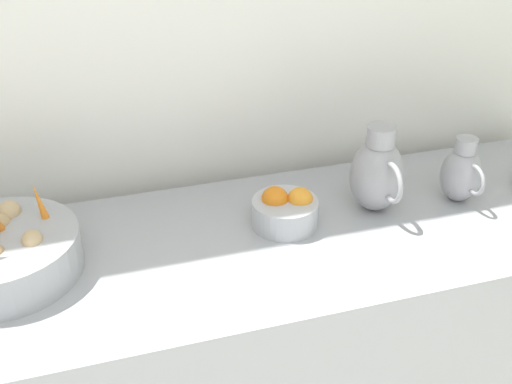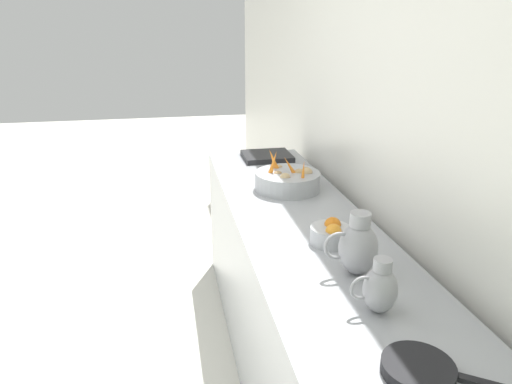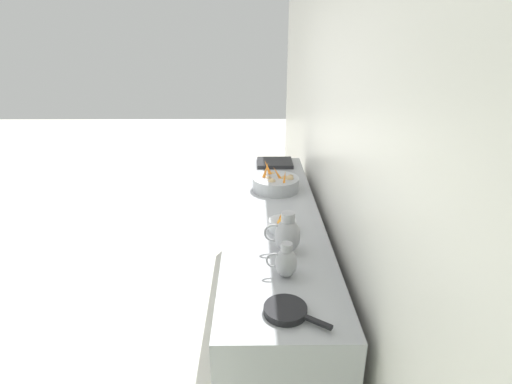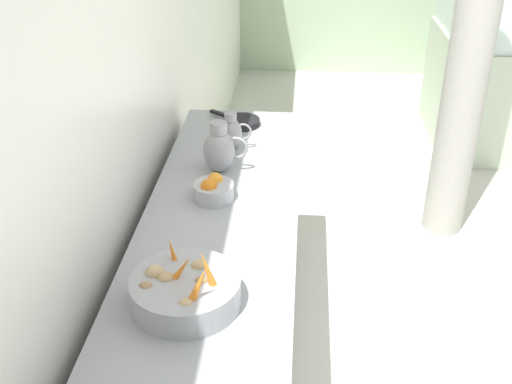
# 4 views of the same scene
# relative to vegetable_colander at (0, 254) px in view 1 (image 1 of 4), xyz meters

# --- Properties ---
(prep_counter) EXTENTS (0.66, 2.64, 0.93)m
(prep_counter) POSITION_rel_vegetable_colander_xyz_m (0.04, 0.44, -0.52)
(prep_counter) COLOR #9EA0A5
(prep_counter) RESTS_ON ground_plane
(vegetable_colander) EXTENTS (0.38, 0.38, 0.24)m
(vegetable_colander) POSITION_rel_vegetable_colander_xyz_m (0.00, 0.00, 0.00)
(vegetable_colander) COLOR #9EA0A5
(vegetable_colander) RESTS_ON prep_counter
(orange_bowl) EXTENTS (0.18, 0.18, 0.11)m
(orange_bowl) POSITION_rel_vegetable_colander_xyz_m (-0.00, 0.72, -0.01)
(orange_bowl) COLOR #ADAFB5
(orange_bowl) RESTS_ON prep_counter
(metal_pitcher_tall) EXTENTS (0.21, 0.15, 0.25)m
(metal_pitcher_tall) POSITION_rel_vegetable_colander_xyz_m (-0.01, 0.99, 0.06)
(metal_pitcher_tall) COLOR #939399
(metal_pitcher_tall) RESTS_ON prep_counter
(metal_pitcher_short) EXTENTS (0.17, 0.12, 0.20)m
(metal_pitcher_short) POSITION_rel_vegetable_colander_xyz_m (0.02, 1.25, 0.03)
(metal_pitcher_short) COLOR #939399
(metal_pitcher_short) RESTS_ON prep_counter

